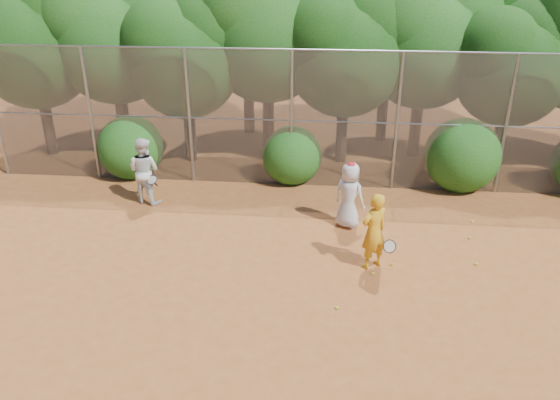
# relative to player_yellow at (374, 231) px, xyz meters

# --- Properties ---
(ground) EXTENTS (80.00, 80.00, 0.00)m
(ground) POSITION_rel_player_yellow_xyz_m (-1.16, -1.52, -0.90)
(ground) COLOR brown
(ground) RESTS_ON ground
(fence_back) EXTENTS (20.05, 0.09, 4.03)m
(fence_back) POSITION_rel_player_yellow_xyz_m (-1.28, 4.48, 1.16)
(fence_back) COLOR gray
(fence_back) RESTS_ON ground
(tree_0) EXTENTS (4.38, 3.81, 6.00)m
(tree_0) POSITION_rel_player_yellow_xyz_m (-10.60, 6.52, 3.04)
(tree_0) COLOR black
(tree_0) RESTS_ON ground
(tree_1) EXTENTS (4.64, 4.03, 6.35)m
(tree_1) POSITION_rel_player_yellow_xyz_m (-8.10, 7.02, 3.27)
(tree_1) COLOR black
(tree_1) RESTS_ON ground
(tree_2) EXTENTS (3.99, 3.47, 5.47)m
(tree_2) POSITION_rel_player_yellow_xyz_m (-5.61, 6.32, 2.69)
(tree_2) COLOR black
(tree_2) RESTS_ON ground
(tree_3) EXTENTS (4.89, 4.26, 6.70)m
(tree_3) POSITION_rel_player_yellow_xyz_m (-3.09, 7.33, 3.50)
(tree_3) COLOR black
(tree_3) RESTS_ON ground
(tree_4) EXTENTS (4.19, 3.64, 5.73)m
(tree_4) POSITION_rel_player_yellow_xyz_m (-0.60, 6.72, 2.86)
(tree_4) COLOR black
(tree_4) RESTS_ON ground
(tree_5) EXTENTS (4.51, 3.92, 6.17)m
(tree_5) POSITION_rel_player_yellow_xyz_m (1.90, 7.52, 3.15)
(tree_5) COLOR black
(tree_5) RESTS_ON ground
(tree_6) EXTENTS (3.86, 3.36, 5.29)m
(tree_6) POSITION_rel_player_yellow_xyz_m (4.39, 6.52, 2.57)
(tree_6) COLOR black
(tree_6) RESTS_ON ground
(tree_9) EXTENTS (4.83, 4.20, 6.62)m
(tree_9) POSITION_rel_player_yellow_xyz_m (-9.10, 9.33, 3.44)
(tree_9) COLOR black
(tree_9) RESTS_ON ground
(tree_10) EXTENTS (5.15, 4.48, 7.06)m
(tree_10) POSITION_rel_player_yellow_xyz_m (-4.09, 9.53, 3.73)
(tree_10) COLOR black
(tree_10) RESTS_ON ground
(tree_11) EXTENTS (4.64, 4.03, 6.35)m
(tree_11) POSITION_rel_player_yellow_xyz_m (0.90, 9.12, 3.27)
(tree_11) COLOR black
(tree_11) RESTS_ON ground
(tree_12) EXTENTS (5.02, 4.37, 6.88)m
(tree_12) POSITION_rel_player_yellow_xyz_m (5.41, 9.73, 3.62)
(tree_12) COLOR black
(tree_12) RESTS_ON ground
(bush_0) EXTENTS (2.00, 2.00, 2.00)m
(bush_0) POSITION_rel_player_yellow_xyz_m (-7.16, 4.78, 0.10)
(bush_0) COLOR #194F13
(bush_0) RESTS_ON ground
(bush_1) EXTENTS (1.80, 1.80, 1.80)m
(bush_1) POSITION_rel_player_yellow_xyz_m (-2.16, 4.78, 0.00)
(bush_1) COLOR #194F13
(bush_1) RESTS_ON ground
(bush_2) EXTENTS (2.20, 2.20, 2.20)m
(bush_2) POSITION_rel_player_yellow_xyz_m (2.84, 4.78, 0.20)
(bush_2) COLOR #194F13
(bush_2) RESTS_ON ground
(player_yellow) EXTENTS (0.91, 0.73, 1.79)m
(player_yellow) POSITION_rel_player_yellow_xyz_m (0.00, 0.00, 0.00)
(player_yellow) COLOR gold
(player_yellow) RESTS_ON ground
(player_teen) EXTENTS (1.00, 0.91, 1.74)m
(player_teen) POSITION_rel_player_yellow_xyz_m (-0.49, 1.94, -0.03)
(player_teen) COLOR silver
(player_teen) RESTS_ON ground
(player_white) EXTENTS (1.09, 0.96, 1.88)m
(player_white) POSITION_rel_player_yellow_xyz_m (-6.11, 2.88, 0.04)
(player_white) COLOR silver
(player_white) RESTS_ON ground
(ball_0) EXTENTS (0.07, 0.07, 0.07)m
(ball_0) POSITION_rel_player_yellow_xyz_m (0.47, 0.07, -0.86)
(ball_0) COLOR #B9CF25
(ball_0) RESTS_ON ground
(ball_1) EXTENTS (0.07, 0.07, 0.07)m
(ball_1) POSITION_rel_player_yellow_xyz_m (2.49, 1.50, -0.86)
(ball_1) COLOR #B9CF25
(ball_1) RESTS_ON ground
(ball_2) EXTENTS (0.07, 0.07, 0.07)m
(ball_2) POSITION_rel_player_yellow_xyz_m (-0.77, -1.69, -0.86)
(ball_2) COLOR #B9CF25
(ball_2) RESTS_ON ground
(ball_3) EXTENTS (0.07, 0.07, 0.07)m
(ball_3) POSITION_rel_player_yellow_xyz_m (2.37, 0.27, -0.86)
(ball_3) COLOR #B9CF25
(ball_3) RESTS_ON ground
(ball_4) EXTENTS (0.07, 0.07, 0.07)m
(ball_4) POSITION_rel_player_yellow_xyz_m (0.02, -0.36, -0.86)
(ball_4) COLOR #B9CF25
(ball_4) RESTS_ON ground
(ball_5) EXTENTS (0.07, 0.07, 0.07)m
(ball_5) POSITION_rel_player_yellow_xyz_m (2.76, 2.41, -0.86)
(ball_5) COLOR #B9CF25
(ball_5) RESTS_ON ground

